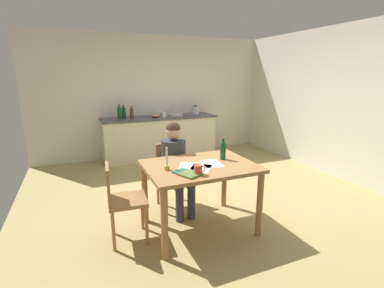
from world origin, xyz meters
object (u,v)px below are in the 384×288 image
person_seated (176,161)px  bottle_oil (119,113)px  candlestick (167,164)px  bottle_wine_red (132,113)px  coffee_mug (198,170)px  wine_glass_by_kettle (155,111)px  book_cookery (190,174)px  teacup_on_counter (164,115)px  book_magazine (184,172)px  sink_unit (175,115)px  bottle_vinegar (124,113)px  chair_side_empty (122,199)px  wine_glass_near_sink (160,111)px  chair_at_table (172,172)px  wine_bottle_on_table (223,151)px  mixing_bowl (155,115)px  stovetop_kettle (195,110)px  dining_table (200,174)px

person_seated → bottle_oil: (-0.32, 2.45, 0.35)m
candlestick → bottle_wine_red: bottle_wine_red is taller
coffee_mug → wine_glass_by_kettle: size_ratio=0.81×
candlestick → book_cookery: (0.17, -0.24, -0.06)m
wine_glass_by_kettle → bottle_wine_red: bearing=-159.2°
book_cookery → bottle_wine_red: (0.05, 3.23, 0.20)m
teacup_on_counter → book_magazine: bearing=-103.6°
book_cookery → teacup_on_counter: (0.71, 3.14, 0.15)m
book_cookery → sink_unit: bearing=47.6°
book_magazine → book_cookery: size_ratio=1.06×
book_cookery → bottle_vinegar: bottle_vinegar is taller
chair_side_empty → bottle_oil: bearing=81.1°
bottle_vinegar → chair_side_empty: bearing=-100.5°
bottle_wine_red → sink_unit: bearing=3.6°
sink_unit → wine_glass_near_sink: bearing=155.0°
book_cookery → coffee_mug: bearing=-43.0°
book_magazine → chair_at_table: bearing=54.6°
chair_at_table → person_seated: person_seated is taller
wine_glass_by_kettle → wine_glass_near_sink: bearing=0.0°
book_magazine → teacup_on_counter: bearing=51.3°
candlestick → wine_bottle_on_table: 0.74m
book_cookery → wine_bottle_on_table: wine_bottle_on_table is taller
bottle_vinegar → mixing_bowl: 0.64m
book_cookery → wine_glass_by_kettle: wine_glass_by_kettle is taller
book_magazine → wine_glass_by_kettle: bearing=54.2°
wine_bottle_on_table → wine_glass_near_sink: (0.13, 3.09, 0.11)m
coffee_mug → mixing_bowl: mixing_bowl is taller
book_cookery → teacup_on_counter: 3.22m
mixing_bowl → wine_glass_by_kettle: wine_glass_by_kettle is taller
chair_at_table → stovetop_kettle: 2.74m
sink_unit → wine_glass_near_sink: 0.35m
book_magazine → wine_glass_near_sink: size_ratio=1.35×
coffee_mug → book_magazine: size_ratio=0.60×
coffee_mug → book_cookery: 0.09m
wine_bottle_on_table → bottle_wine_red: 2.93m
stovetop_kettle → wine_glass_near_sink: 0.81m
bottle_wine_red → stovetop_kettle: bearing=2.3°
book_cookery → bottle_oil: bottle_oil is taller
person_seated → stovetop_kettle: 2.83m
dining_table → stovetop_kettle: 3.29m
chair_at_table → wine_bottle_on_table: 0.87m
wine_bottle_on_table → stovetop_kettle: 3.08m
bottle_wine_red → wine_glass_by_kettle: bearing=20.8°
person_seated → candlestick: 0.68m
person_seated → mixing_bowl: bearing=80.6°
bottle_oil → bottle_wine_red: 0.24m
stovetop_kettle → wine_glass_by_kettle: size_ratio=1.43×
candlestick → wine_glass_by_kettle: wine_glass_by_kettle is taller
dining_table → bottle_wine_red: 2.98m
person_seated → wine_glass_near_sink: person_seated is taller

